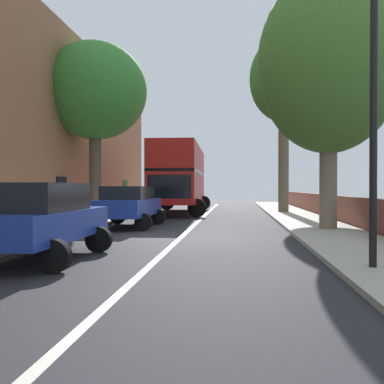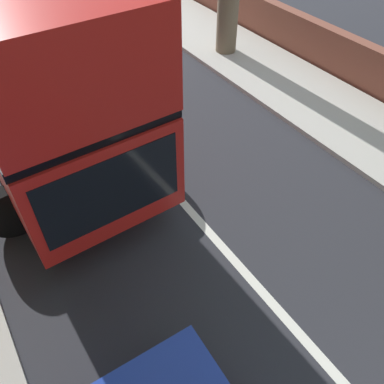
{
  "view_description": "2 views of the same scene",
  "coord_description": "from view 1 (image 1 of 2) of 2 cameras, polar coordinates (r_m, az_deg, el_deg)",
  "views": [
    {
      "loc": [
        1.75,
        -14.01,
        1.62
      ],
      "look_at": [
        -0.24,
        5.86,
        1.39
      ],
      "focal_mm": 41.06,
      "sensor_mm": 36.0,
      "label": 1
    },
    {
      "loc": [
        -2.85,
        3.45,
        5.66
      ],
      "look_at": [
        -0.73,
        6.7,
        1.86
      ],
      "focal_mm": 37.17,
      "sensor_mm": 36.0,
      "label": 2
    }
  ],
  "objects": [
    {
      "name": "sidewalk_left",
      "position": [
        15.59,
        -19.64,
        -5.11
      ],
      "size": [
        2.6,
        60.0,
        0.12
      ],
      "primitive_type": "cube",
      "color": "#B2ADA3",
      "rests_on": "ground"
    },
    {
      "name": "sidewalk_right",
      "position": [
        14.45,
        18.37,
        -5.56
      ],
      "size": [
        2.6,
        60.0,
        0.12
      ],
      "primitive_type": "cube",
      "color": "#B2ADA3",
      "rests_on": "ground"
    },
    {
      "name": "street_tree_right_1",
      "position": [
        17.1,
        17.33,
        15.68
      ],
      "size": [
        5.08,
        5.08,
        9.25
      ],
      "color": "#7A6B56",
      "rests_on": "sidewalk_right"
    },
    {
      "name": "street_tree_right_3",
      "position": [
        27.86,
        11.83,
        13.95
      ],
      "size": [
        4.11,
        4.11,
        10.65
      ],
      "color": "brown",
      "rests_on": "sidewalk_right"
    },
    {
      "name": "double_decker_bus",
      "position": [
        27.08,
        -1.59,
        2.22
      ],
      "size": [
        3.77,
        10.71,
        4.06
      ],
      "color": "red",
      "rests_on": "ground"
    },
    {
      "name": "lamppost_right",
      "position": [
        9.12,
        22.54,
        14.51
      ],
      "size": [
        0.32,
        0.32,
        6.31
      ],
      "color": "black",
      "rests_on": "sidewalk_right"
    },
    {
      "name": "parked_car_blue_left_0",
      "position": [
        17.71,
        -8.17,
        -1.54
      ],
      "size": [
        2.48,
        4.42,
        1.64
      ],
      "color": "#1E389E",
      "rests_on": "ground"
    },
    {
      "name": "road_centre_line",
      "position": [
        14.21,
        -1.39,
        -5.85
      ],
      "size": [
        0.16,
        54.0,
        0.01
      ],
      "primitive_type": "cube",
      "color": "silver",
      "rests_on": "ground"
    },
    {
      "name": "street_tree_left_4",
      "position": [
        23.08,
        -12.48,
        12.58
      ],
      "size": [
        5.2,
        5.2,
        8.76
      ],
      "color": "brown",
      "rests_on": "sidewalk_left"
    },
    {
      "name": "parked_car_blue_left_1",
      "position": [
        10.1,
        -19.21,
        -3.12
      ],
      "size": [
        2.42,
        4.21,
        1.7
      ],
      "color": "#1E389E",
      "rests_on": "ground"
    },
    {
      "name": "ground_plane",
      "position": [
        14.21,
        -1.39,
        -5.87
      ],
      "size": [
        84.0,
        84.0,
        0.0
      ],
      "primitive_type": "plane",
      "color": "#28282D"
    }
  ]
}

